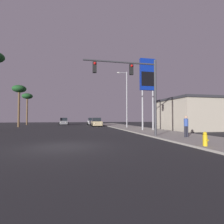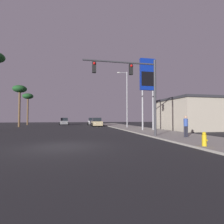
% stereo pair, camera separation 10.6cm
% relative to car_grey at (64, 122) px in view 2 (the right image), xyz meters
% --- Properties ---
extents(ground_plane, '(120.00, 120.00, 0.00)m').
position_rel_car_grey_xyz_m(ground_plane, '(1.70, -32.80, -0.76)').
color(ground_plane, '#28282B').
extents(sidewalk_right, '(5.00, 60.00, 0.12)m').
position_rel_car_grey_xyz_m(sidewalk_right, '(11.20, -22.80, -0.70)').
color(sidewalk_right, '#9E998E').
rests_on(sidewalk_right, ground).
extents(building_gas_station, '(10.30, 8.30, 4.30)m').
position_rel_car_grey_xyz_m(building_gas_station, '(19.70, -21.80, 1.40)').
color(building_gas_station, '#B2A893').
rests_on(building_gas_station, ground).
extents(car_grey, '(2.04, 4.34, 1.68)m').
position_rel_car_grey_xyz_m(car_grey, '(0.00, 0.00, 0.00)').
color(car_grey, slate).
rests_on(car_grey, ground).
extents(car_white, '(2.04, 4.31, 1.68)m').
position_rel_car_grey_xyz_m(car_white, '(6.51, -1.04, 0.00)').
color(car_white, silver).
rests_on(car_white, ground).
extents(car_tan, '(2.04, 4.32, 1.68)m').
position_rel_car_grey_xyz_m(car_tan, '(6.69, -8.69, 0.00)').
color(car_tan, tan).
rests_on(car_tan, ground).
extents(traffic_light_mast, '(6.24, 0.36, 6.50)m').
position_rel_car_grey_xyz_m(traffic_light_mast, '(7.41, -29.29, 3.91)').
color(traffic_light_mast, '#38383D').
rests_on(traffic_light_mast, sidewalk_right).
extents(street_lamp, '(1.74, 0.24, 9.00)m').
position_rel_car_grey_xyz_m(street_lamp, '(10.55, -16.04, 4.36)').
color(street_lamp, '#99999E').
rests_on(street_lamp, sidewalk_right).
extents(gas_station_sign, '(2.00, 0.42, 9.00)m').
position_rel_car_grey_xyz_m(gas_station_sign, '(11.39, -22.62, 5.86)').
color(gas_station_sign, '#99999E').
rests_on(gas_station_sign, sidewalk_right).
extents(fire_hydrant, '(0.24, 0.34, 0.76)m').
position_rel_car_grey_xyz_m(fire_hydrant, '(9.20, -34.94, -0.27)').
color(fire_hydrant, gold).
rests_on(fire_hydrant, sidewalk_right).
extents(pedestrian_on_sidewalk, '(0.34, 0.32, 1.67)m').
position_rel_car_grey_xyz_m(pedestrian_on_sidewalk, '(10.97, -30.85, 0.27)').
color(pedestrian_on_sidewalk, '#23232D').
rests_on(pedestrian_on_sidewalk, sidewalk_right).
extents(palm_tree_mid, '(2.40, 2.40, 7.57)m').
position_rel_car_grey_xyz_m(palm_tree_mid, '(-7.38, -8.80, 5.78)').
color(palm_tree_mid, brown).
rests_on(palm_tree_mid, ground).
extents(palm_tree_far, '(2.40, 2.40, 7.44)m').
position_rel_car_grey_xyz_m(palm_tree_far, '(-8.44, 1.20, 5.67)').
color(palm_tree_far, brown).
rests_on(palm_tree_far, ground).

